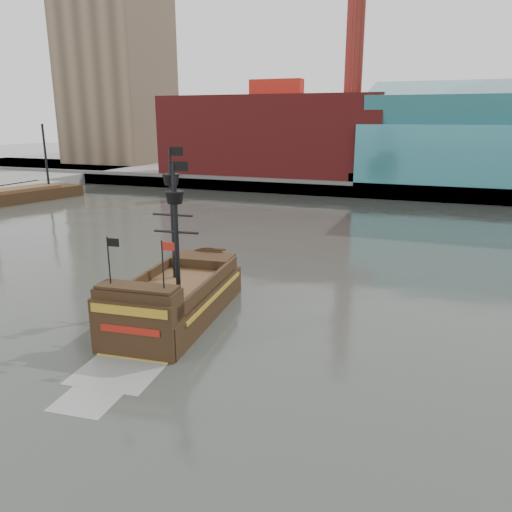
% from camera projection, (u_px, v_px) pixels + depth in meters
% --- Properties ---
extents(ground, '(400.00, 400.00, 0.00)m').
position_uv_depth(ground, '(238.00, 372.00, 26.37)').
color(ground, '#2B2E28').
rests_on(ground, ground).
extents(promenade_far, '(220.00, 60.00, 2.00)m').
position_uv_depth(promenade_far, '(400.00, 175.00, 109.07)').
color(promenade_far, slate).
rests_on(promenade_far, ground).
extents(seawall, '(220.00, 1.00, 2.60)m').
position_uv_depth(seawall, '(383.00, 191.00, 82.39)').
color(seawall, '#4C4C49').
rests_on(seawall, ground).
extents(skyline, '(149.00, 45.00, 62.00)m').
position_uv_depth(skyline, '(434.00, 55.00, 94.31)').
color(skyline, brown).
rests_on(skyline, promenade_far).
extents(pirate_ship, '(6.30, 16.39, 11.98)m').
position_uv_depth(pirate_ship, '(176.00, 303.00, 33.20)').
color(pirate_ship, black).
rests_on(pirate_ship, ground).
extents(docked_vessel, '(9.07, 20.61, 13.68)m').
position_uv_depth(docked_vessel, '(22.00, 197.00, 79.62)').
color(docked_vessel, black).
rests_on(docked_vessel, ground).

